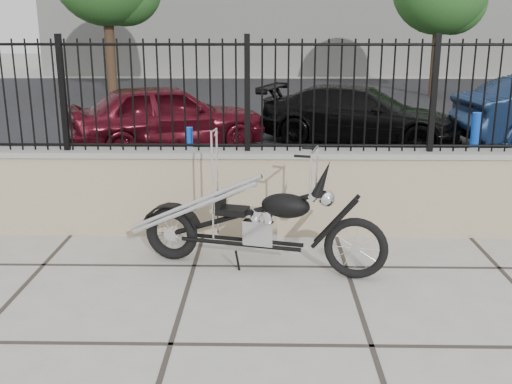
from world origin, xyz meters
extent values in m
plane|color=#99968E|center=(0.00, 0.00, 0.00)|extent=(90.00, 90.00, 0.00)
plane|color=black|center=(0.00, 12.50, 0.00)|extent=(30.00, 30.00, 0.00)
cube|color=gray|center=(0.00, 2.50, 0.48)|extent=(14.00, 0.36, 0.96)
cube|color=black|center=(0.00, 2.50, 1.56)|extent=(14.00, 0.08, 1.20)
imported|color=#450913|center=(-2.66, 7.25, 0.63)|extent=(3.98, 2.76, 1.26)
imported|color=black|center=(1.05, 7.84, 0.57)|extent=(4.24, 2.83, 1.14)
cylinder|color=#0D23C8|center=(-1.88, 4.31, 0.45)|extent=(0.12, 0.12, 0.91)
cylinder|color=#0D31CF|center=(2.07, 4.16, 0.57)|extent=(0.15, 0.15, 1.15)
cylinder|color=#382619|center=(-5.99, 16.26, 1.63)|extent=(0.33, 0.33, 3.26)
cylinder|color=#382619|center=(4.68, 15.99, 1.43)|extent=(0.29, 0.29, 2.87)
camera|label=1|loc=(-0.79, -3.98, 2.31)|focal=42.00mm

